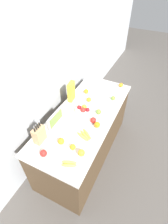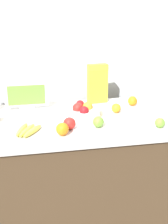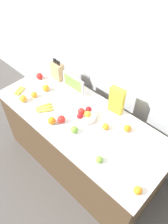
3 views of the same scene
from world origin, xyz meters
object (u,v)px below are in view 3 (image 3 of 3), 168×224
at_px(banana_bunch_right, 44,108).
at_px(fruit_bowl, 85,115).
at_px(orange_mid_right, 138,191).
at_px(orange_back_center, 106,127).
at_px(banana_bunch_left, 19,91).
at_px(apple_near_bananas, 99,160).
at_px(cereal_box, 117,100).
at_px(apple_rightmost, 39,76).
at_px(orange_front_left, 34,95).
at_px(knife_block, 57,71).
at_px(orange_mid_left, 128,128).
at_px(orange_front_center, 46,88).
at_px(orange_front_right, 23,99).
at_px(apple_leftmost, 74,130).
at_px(apple_middle, 61,119).
at_px(orange_near_bowl, 52,121).
at_px(small_monitor, 73,83).

bearing_deg(banana_bunch_right, fruit_bowl, 28.26).
relative_size(orange_mid_right, orange_back_center, 1.00).
xyz_separation_m(banana_bunch_left, apple_near_bananas, (1.28, -0.05, 0.02)).
xyz_separation_m(cereal_box, fruit_bowl, (-0.17, -0.29, -0.13)).
relative_size(apple_rightmost, orange_front_left, 1.16).
relative_size(knife_block, orange_mid_left, 4.29).
distance_m(orange_front_left, orange_mid_left, 1.10).
relative_size(banana_bunch_right, apple_rightmost, 2.70).
xyz_separation_m(banana_bunch_left, banana_bunch_right, (0.43, 0.02, 0.00)).
height_order(banana_bunch_right, orange_front_center, orange_front_center).
bearing_deg(banana_bunch_right, orange_back_center, 20.82).
height_order(knife_block, apple_rightmost, knife_block).
bearing_deg(orange_mid_right, orange_front_right, -179.62).
relative_size(knife_block, apple_near_bananas, 4.77).
bearing_deg(apple_leftmost, cereal_box, 77.76).
bearing_deg(fruit_bowl, orange_back_center, 7.59).
bearing_deg(apple_leftmost, orange_back_center, 51.69).
relative_size(knife_block, fruit_bowl, 1.32).
distance_m(banana_bunch_left, orange_front_left, 0.21).
bearing_deg(apple_near_bananas, orange_mid_right, 0.01).
bearing_deg(apple_middle, orange_front_center, 157.93).
distance_m(knife_block, orange_mid_right, 1.63).
bearing_deg(orange_back_center, orange_mid_left, 37.28).
distance_m(fruit_bowl, apple_rightmost, 0.85).
distance_m(orange_mid_right, orange_front_left, 1.48).
relative_size(banana_bunch_left, orange_mid_right, 2.69).
xyz_separation_m(orange_front_left, orange_near_bowl, (0.45, -0.12, 0.00)).
xyz_separation_m(cereal_box, orange_back_center, (0.08, -0.26, -0.13)).
height_order(fruit_bowl, orange_mid_right, fruit_bowl).
relative_size(apple_near_bananas, orange_front_center, 0.82).
relative_size(banana_bunch_left, apple_leftmost, 2.53).
bearing_deg(orange_back_center, apple_rightmost, 177.51).
relative_size(knife_block, banana_bunch_right, 1.42).
xyz_separation_m(cereal_box, apple_middle, (-0.30, -0.50, -0.13)).
height_order(banana_bunch_left, orange_front_right, orange_front_right).
bearing_deg(orange_front_center, apple_near_bananas, -14.64).
bearing_deg(knife_block, orange_near_bowl, -46.10).
bearing_deg(knife_block, apple_leftmost, -30.89).
relative_size(banana_bunch_right, orange_mid_left, 3.02).
bearing_deg(banana_bunch_right, orange_near_bowl, -19.37).
bearing_deg(orange_back_center, orange_front_center, -177.36).
height_order(knife_block, orange_front_right, knife_block).
relative_size(knife_block, orange_near_bowl, 3.92).
bearing_deg(orange_front_right, orange_mid_right, 0.38).
distance_m(apple_rightmost, orange_front_center, 0.25).
height_order(banana_bunch_left, orange_near_bowl, orange_near_bowl).
height_order(small_monitor, orange_mid_left, small_monitor).
height_order(cereal_box, orange_front_left, cereal_box).
xyz_separation_m(apple_rightmost, orange_mid_left, (1.27, 0.08, -0.00)).
bearing_deg(orange_front_left, knife_block, 98.92).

